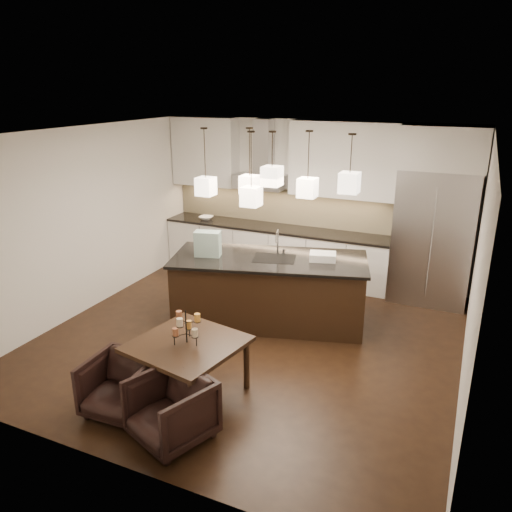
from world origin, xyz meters
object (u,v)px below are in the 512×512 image
at_px(refrigerator, 433,237).
at_px(armchair_left, 120,386).
at_px(dining_table, 188,368).
at_px(armchair_right, 171,409).
at_px(island_body, 269,291).

distance_m(refrigerator, armchair_left, 5.25).
bearing_deg(armchair_left, dining_table, 47.17).
bearing_deg(armchair_left, refrigerator, 56.73).
relative_size(dining_table, armchair_left, 1.59).
bearing_deg(armchair_right, dining_table, 130.16).
bearing_deg(island_body, armchair_right, -102.74).
distance_m(refrigerator, island_body, 2.79).
height_order(refrigerator, dining_table, refrigerator).
distance_m(island_body, dining_table, 2.11).
distance_m(refrigerator, armchair_right, 5.04).
bearing_deg(island_body, dining_table, -108.39).
distance_m(dining_table, armchair_right, 0.76).
bearing_deg(dining_table, armchair_right, -60.85).
bearing_deg(island_body, armchair_left, -118.14).
bearing_deg(dining_table, island_body, 97.61).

